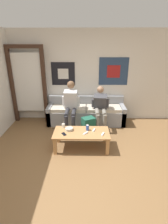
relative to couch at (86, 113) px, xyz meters
The scene contains 15 objects.
ground_plane 2.17m from the couch, 93.27° to the right, with size 18.00×18.00×0.00m, color brown.
wall_back 1.06m from the couch, 109.47° to the left, with size 10.00×0.07×2.55m.
door_frame 1.87m from the couch, behind, with size 1.00×0.10×2.15m.
couch is the anchor object (origin of this frame).
coffee_table 1.34m from the couch, 94.10° to the right, with size 1.21×0.58×0.40m.
person_seated_adult 0.67m from the couch, 139.31° to the right, with size 0.47×0.88×1.26m.
person_seated_teen 0.61m from the couch, 41.59° to the right, with size 0.47×0.82×1.12m.
backpack 0.71m from the couch, 84.71° to the right, with size 0.38×0.35×0.45m.
ceramic_bowl 1.32m from the couch, 106.47° to the right, with size 0.18×0.18×0.06m.
pillar_candle 1.25m from the couch, 114.57° to the right, with size 0.07×0.07×0.10m.
drink_can_blue 1.26m from the couch, 88.40° to the right, with size 0.07×0.07×0.12m.
game_controller_near_left 1.29m from the couch, 82.16° to the right, with size 0.07×0.15×0.03m.
game_controller_near_right 1.49m from the couch, 76.19° to the right, with size 0.09×0.15×0.03m.
game_controller_far_center 1.41m from the couch, 90.24° to the right, with size 0.12×0.13×0.03m.
cell_phone 1.51m from the couch, 107.80° to the right, with size 0.13×0.15×0.01m.
Camera 1 is at (0.13, -2.52, 2.21)m, focal length 28.00 mm.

